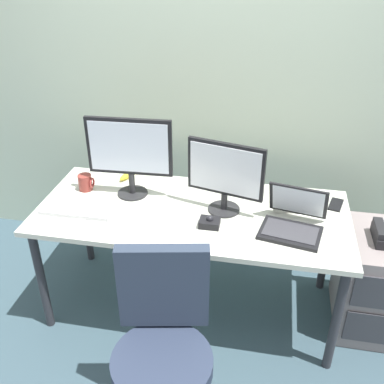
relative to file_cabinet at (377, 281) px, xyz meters
The scene contains 14 objects.
ground_plane 1.14m from the file_cabinet, behind, with size 8.00×8.00×0.00m, color #394F5A.
back_wall 1.68m from the file_cabinet, 148.80° to the left, with size 6.00×0.10×2.80m, color beige.
desk 1.15m from the file_cabinet, behind, with size 1.76×0.78×0.72m.
file_cabinet is the anchor object (origin of this frame).
office_chair 1.39m from the file_cabinet, 140.56° to the right, with size 0.52×0.52×0.95m.
monitor_main 1.63m from the file_cabinet, behind, with size 0.50×0.18×0.48m.
monitor_side 1.12m from the file_cabinet, behind, with size 0.43×0.18×0.41m.
keyboard 1.79m from the file_cabinet, behind, with size 0.41×0.14×0.03m.
laptop 0.73m from the file_cabinet, 163.50° to the right, with size 0.36×0.36×0.23m.
trackball_mouse 1.09m from the file_cabinet, 167.71° to the right, with size 0.11×0.09×0.07m.
coffee_mug 1.83m from the file_cabinet, behind, with size 0.09×0.08×0.10m.
paper_notepad 0.71m from the file_cabinet, behind, with size 0.15×0.21×0.01m, color white.
cell_phone 0.52m from the file_cabinet, 155.10° to the left, with size 0.07×0.14×0.01m, color black.
banana 1.64m from the file_cabinet, behind, with size 0.19×0.04×0.04m, color yellow.
Camera 1 is at (0.40, -2.10, 2.07)m, focal length 41.63 mm.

